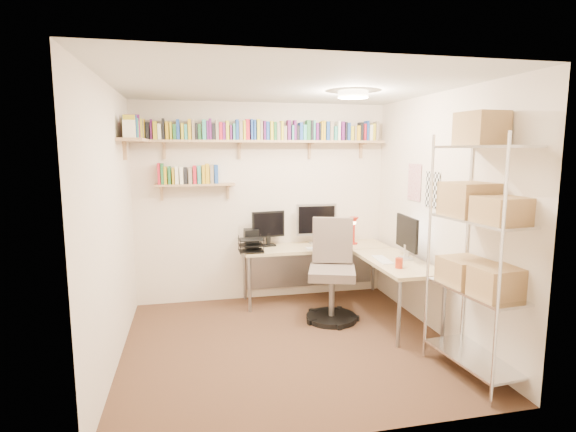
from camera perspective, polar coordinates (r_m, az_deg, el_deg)
The scene contains 6 objects.
ground at distance 4.65m, azimuth 0.09°, elevation -15.94°, with size 3.20×3.20×0.00m, color #482F1E.
room_shell at distance 4.26m, azimuth 0.15°, elevation 3.41°, with size 3.24×3.04×2.52m.
wall_shelves at distance 5.46m, azimuth -7.14°, elevation 9.50°, with size 3.12×1.09×0.80m.
corner_desk at distance 5.49m, azimuth 4.71°, elevation -4.39°, with size 1.94×1.85×1.23m.
office_chair at distance 5.17m, azimuth 5.61°, elevation -7.76°, with size 0.64×0.65×1.15m.
wire_rack at distance 4.02m, azimuth 23.24°, elevation -0.94°, with size 0.51×0.92×2.23m.
Camera 1 is at (-0.92, -4.14, 1.92)m, focal length 28.00 mm.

